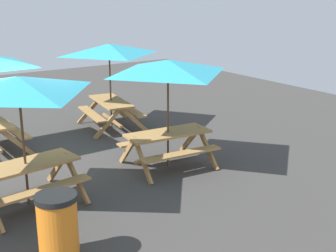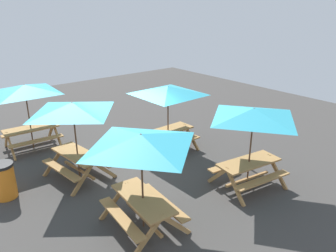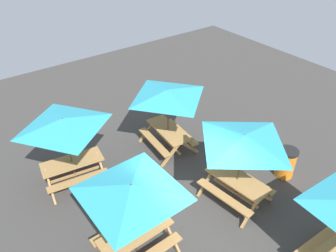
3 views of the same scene
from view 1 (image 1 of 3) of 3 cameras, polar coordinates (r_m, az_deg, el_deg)
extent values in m
plane|color=#3D3A38|center=(10.19, -18.60, -5.66)|extent=(24.00, 24.00, 0.00)
cube|color=#A87A44|center=(11.75, -18.31, -0.41)|extent=(0.31, 1.81, 0.04)
cube|color=#A87A44|center=(11.00, -17.92, -1.92)|extent=(0.80, 0.08, 0.81)
cube|color=#A87A44|center=(9.89, 0.00, -0.89)|extent=(1.85, 0.85, 0.05)
cube|color=#A87A44|center=(10.43, -1.49, -1.63)|extent=(1.82, 0.41, 0.04)
cube|color=#A87A44|center=(9.53, 1.63, -3.41)|extent=(1.82, 0.41, 0.04)
cube|color=#A87A44|center=(10.68, 2.68, -1.67)|extent=(0.13, 0.80, 0.81)
cube|color=#A87A44|center=(10.10, 4.88, -2.78)|extent=(0.13, 0.80, 0.81)
cube|color=#A87A44|center=(9.98, -4.94, -3.03)|extent=(0.13, 0.80, 0.81)
cube|color=#A87A44|center=(9.35, -3.07, -4.33)|extent=(0.13, 0.80, 0.81)
cube|color=#A87A44|center=(10.05, 0.00, -3.72)|extent=(1.56, 0.20, 0.06)
cylinder|color=brown|center=(9.77, 0.00, 1.41)|extent=(0.04, 0.04, 2.30)
pyramid|color=teal|center=(9.56, 0.00, 7.27)|extent=(2.16, 2.16, 0.28)
cube|color=#A87A44|center=(8.50, -16.99, -4.57)|extent=(1.87, 0.92, 0.05)
cube|color=#A87A44|center=(9.07, -18.32, -5.31)|extent=(1.82, 0.48, 0.04)
cube|color=#A87A44|center=(8.14, -15.15, -7.56)|extent=(1.82, 0.48, 0.04)
cube|color=#A87A44|center=(9.25, -13.40, -5.02)|extent=(0.16, 0.80, 0.81)
cube|color=#A87A44|center=(8.65, -11.06, -6.39)|extent=(0.16, 0.80, 0.81)
cube|color=#A87A44|center=(8.69, -16.70, -7.77)|extent=(1.56, 0.27, 0.06)
cylinder|color=brown|center=(8.36, -17.22, -1.94)|extent=(0.04, 0.04, 2.30)
pyramid|color=teal|center=(8.12, -17.81, 4.85)|extent=(2.24, 2.24, 0.28)
cube|color=#A87A44|center=(12.81, -6.97, 3.00)|extent=(0.96, 1.88, 0.05)
cube|color=#A87A44|center=(12.72, -9.27, 1.46)|extent=(0.52, 1.82, 0.04)
cube|color=#A87A44|center=(13.06, -4.65, 2.02)|extent=(0.52, 1.82, 0.04)
cube|color=#A87A44|center=(13.51, -9.47, 1.98)|extent=(0.80, 0.18, 0.81)
cube|color=#A87A44|center=(13.73, -6.55, 2.33)|extent=(0.80, 0.18, 0.81)
cube|color=#A87A44|center=(12.07, -7.33, 0.35)|extent=(0.80, 0.18, 0.81)
cube|color=#A87A44|center=(12.31, -4.12, 0.76)|extent=(0.80, 0.18, 0.81)
cube|color=#A87A44|center=(12.94, -6.89, 0.76)|extent=(0.30, 1.55, 0.06)
cylinder|color=brown|center=(12.72, -7.04, 4.80)|extent=(0.04, 0.04, 2.30)
pyramid|color=teal|center=(12.56, -7.20, 9.31)|extent=(2.27, 2.27, 0.28)
cylinder|color=orange|center=(6.83, -13.25, -12.22)|extent=(0.56, 0.56, 0.90)
cylinder|color=black|center=(6.62, -13.53, -8.48)|extent=(0.59, 0.59, 0.08)
camera|label=2|loc=(11.44, 35.68, 19.31)|focal=35.00mm
camera|label=3|loc=(13.79, -47.34, 26.41)|focal=35.00mm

